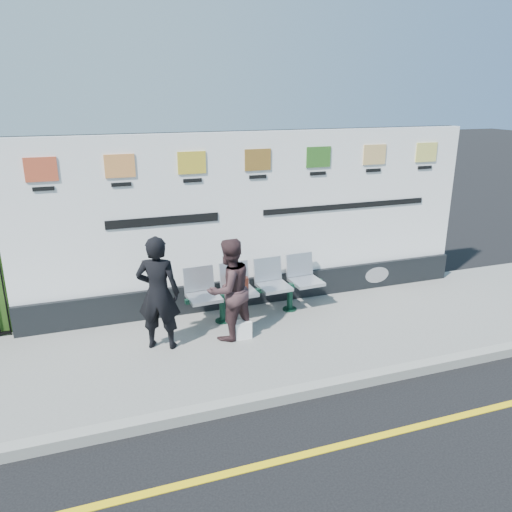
{
  "coord_description": "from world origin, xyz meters",
  "views": [
    {
      "loc": [
        -2.23,
        -4.02,
        3.72
      ],
      "look_at": [
        0.23,
        3.08,
        1.25
      ],
      "focal_mm": 35.0,
      "sensor_mm": 36.0,
      "label": 1
    }
  ],
  "objects_px": {
    "woman_right": "(229,289)",
    "bench": "(257,302)",
    "woman_left": "(158,293)",
    "billboard": "(256,232)"
  },
  "relations": [
    {
      "from": "woman_right",
      "to": "bench",
      "type": "bearing_deg",
      "value": -159.12
    },
    {
      "from": "bench",
      "to": "woman_left",
      "type": "height_order",
      "value": "woman_left"
    },
    {
      "from": "bench",
      "to": "woman_right",
      "type": "relative_size",
      "value": 1.49
    },
    {
      "from": "billboard",
      "to": "bench",
      "type": "height_order",
      "value": "billboard"
    },
    {
      "from": "woman_left",
      "to": "woman_right",
      "type": "distance_m",
      "value": 1.06
    },
    {
      "from": "billboard",
      "to": "woman_right",
      "type": "distance_m",
      "value": 1.53
    },
    {
      "from": "woman_left",
      "to": "woman_right",
      "type": "relative_size",
      "value": 1.08
    },
    {
      "from": "woman_left",
      "to": "woman_right",
      "type": "height_order",
      "value": "woman_left"
    },
    {
      "from": "billboard",
      "to": "bench",
      "type": "bearing_deg",
      "value": -107.74
    },
    {
      "from": "bench",
      "to": "woman_right",
      "type": "distance_m",
      "value": 1.03
    }
  ]
}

